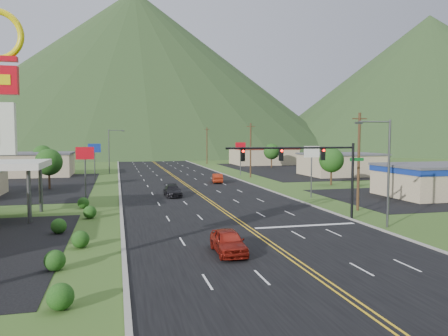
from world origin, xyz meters
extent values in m
plane|color=#2B4217|center=(0.00, 0.00, 0.00)|extent=(500.00, 500.00, 0.00)
cube|color=black|center=(0.00, 0.00, 0.00)|extent=(20.00, 460.00, 0.04)
cube|color=gray|center=(-10.15, 0.00, 0.00)|extent=(0.30, 460.00, 0.14)
cylinder|color=black|center=(10.50, 14.00, 3.50)|extent=(0.24, 0.24, 7.00)
cylinder|color=black|center=(4.50, 14.00, 6.60)|extent=(12.00, 0.18, 0.18)
cube|color=#0C591E|center=(10.90, 14.00, 5.50)|extent=(1.40, 0.06, 0.30)
cube|color=black|center=(7.50, 14.00, 6.00)|extent=(0.35, 0.28, 1.05)
sphere|color=#FF0C05|center=(7.50, 13.82, 6.35)|extent=(0.22, 0.22, 0.22)
cube|color=black|center=(3.50, 14.00, 6.00)|extent=(0.35, 0.28, 1.05)
sphere|color=#FF0C05|center=(3.50, 13.82, 6.35)|extent=(0.22, 0.22, 0.22)
cube|color=black|center=(0.00, 14.00, 6.00)|extent=(0.35, 0.28, 1.05)
sphere|color=#FF0C05|center=(0.00, 13.82, 6.35)|extent=(0.22, 0.22, 0.22)
cylinder|color=#59595E|center=(11.50, 10.00, 4.50)|extent=(0.20, 0.20, 9.00)
cylinder|color=#59595E|center=(10.06, 10.00, 8.80)|extent=(2.88, 0.12, 0.12)
cube|color=#59595E|center=(8.62, 10.00, 8.70)|extent=(0.60, 0.25, 0.18)
cylinder|color=#59595E|center=(-12.00, 70.00, 4.50)|extent=(0.20, 0.20, 9.00)
cylinder|color=#59595E|center=(-10.56, 70.00, 8.80)|extent=(2.88, 0.12, 0.12)
cube|color=#59595E|center=(-9.12, 70.00, 8.70)|extent=(0.60, 0.25, 0.18)
cylinder|color=#59595E|center=(-18.00, 19.00, 2.50)|extent=(0.36, 0.36, 5.00)
cylinder|color=#59595E|center=(-18.00, 25.00, 2.50)|extent=(0.36, 0.36, 5.00)
cube|color=#CEB58F|center=(-28.00, 68.00, 2.10)|extent=(18.00, 11.00, 4.20)
cube|color=#4C4C51|center=(-28.00, 68.00, 4.35)|extent=(18.40, 11.40, 0.30)
cube|color=#CEB58F|center=(30.00, 25.00, 1.90)|extent=(15.00, 10.00, 3.80)
cube|color=#4C4C51|center=(30.00, 25.00, 3.95)|extent=(15.40, 10.40, 0.30)
cube|color=navy|center=(30.00, 25.00, 3.45)|extent=(15.20, 10.20, 0.70)
cube|color=#CEB58F|center=(32.00, 55.00, 2.00)|extent=(14.00, 11.00, 4.00)
cube|color=#4C4C51|center=(32.00, 55.00, 4.15)|extent=(14.40, 11.40, 0.30)
cube|color=#CEB58F|center=(28.00, 90.00, 2.10)|extent=(16.00, 12.00, 4.20)
cube|color=maroon|center=(28.00, 90.00, 4.35)|extent=(16.40, 12.40, 0.30)
cylinder|color=#59595E|center=(-14.00, 30.00, 2.50)|extent=(0.16, 0.16, 5.00)
cube|color=red|center=(-14.00, 30.00, 5.70)|extent=(2.00, 0.18, 1.40)
cylinder|color=#59595E|center=(-14.00, 52.00, 2.50)|extent=(0.16, 0.16, 5.00)
cube|color=navy|center=(-14.00, 52.00, 5.70)|extent=(2.00, 0.18, 1.40)
cylinder|color=#59595E|center=(13.00, 28.00, 2.50)|extent=(0.16, 0.16, 5.00)
cube|color=white|center=(13.00, 28.00, 5.70)|extent=(2.00, 0.18, 1.40)
cylinder|color=#59595E|center=(13.00, 60.00, 2.50)|extent=(0.16, 0.16, 5.00)
cube|color=red|center=(13.00, 60.00, 5.70)|extent=(2.00, 0.18, 1.40)
cylinder|color=#382314|center=(-20.00, 45.00, 1.50)|extent=(0.30, 0.30, 3.00)
sphere|color=#184012|center=(-20.00, 45.00, 3.90)|extent=(3.84, 3.84, 3.84)
cylinder|color=#382314|center=(-25.00, 72.00, 1.50)|extent=(0.30, 0.30, 3.00)
sphere|color=#184012|center=(-25.00, 72.00, 3.90)|extent=(3.84, 3.84, 3.84)
cylinder|color=#382314|center=(22.00, 40.00, 1.50)|extent=(0.30, 0.30, 3.00)
sphere|color=#184012|center=(22.00, 40.00, 3.90)|extent=(3.84, 3.84, 3.84)
cylinder|color=#382314|center=(26.00, 78.00, 1.50)|extent=(0.30, 0.30, 3.00)
sphere|color=#184012|center=(26.00, 78.00, 3.90)|extent=(3.84, 3.84, 3.84)
cylinder|color=#382314|center=(13.50, 18.00, 5.00)|extent=(0.28, 0.28, 10.00)
cube|color=#382314|center=(13.50, 18.00, 9.40)|extent=(1.60, 0.12, 0.12)
cylinder|color=#382314|center=(13.50, 55.00, 5.00)|extent=(0.28, 0.28, 10.00)
cube|color=#382314|center=(13.50, 55.00, 9.40)|extent=(1.60, 0.12, 0.12)
cylinder|color=#382314|center=(13.50, 95.00, 5.00)|extent=(0.28, 0.28, 10.00)
cube|color=#382314|center=(13.50, 95.00, 9.40)|extent=(1.60, 0.12, 0.12)
cylinder|color=#382314|center=(13.50, 135.00, 5.00)|extent=(0.28, 0.28, 10.00)
cube|color=#382314|center=(13.50, 135.00, 9.40)|extent=(1.60, 0.12, 0.12)
cone|color=#1F3618|center=(0.00, 220.00, 42.50)|extent=(220.00, 220.00, 85.00)
cone|color=#1F3618|center=(147.84, 176.19, 35.00)|extent=(180.00, 180.00, 70.00)
imported|color=maroon|center=(-3.55, 5.10, 0.78)|extent=(1.90, 4.59, 1.56)
imported|color=black|center=(-3.71, 32.80, 0.70)|extent=(2.00, 4.86, 1.41)
imported|color=maroon|center=(5.43, 47.29, 0.74)|extent=(2.27, 4.71, 1.49)
camera|label=1|loc=(-10.48, -21.85, 7.64)|focal=35.00mm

